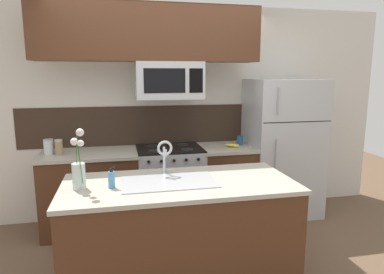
{
  "coord_description": "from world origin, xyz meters",
  "views": [
    {
      "loc": [
        -0.57,
        -2.99,
        1.77
      ],
      "look_at": [
        0.13,
        0.27,
        1.16
      ],
      "focal_mm": 32.0,
      "sensor_mm": 36.0,
      "label": 1
    }
  ],
  "objects_px": {
    "banana_bunch": "(233,145)",
    "dish_soap_bottle": "(112,179)",
    "stove_range": "(170,185)",
    "coffee_tin": "(240,140)",
    "refrigerator": "(282,148)",
    "storage_jar_medium": "(59,147)",
    "storage_jar_tall": "(49,147)",
    "sink_faucet": "(165,153)",
    "microwave": "(169,80)",
    "flower_vase": "(79,171)"
  },
  "relations": [
    {
      "from": "microwave",
      "to": "refrigerator",
      "type": "relative_size",
      "value": 0.43
    },
    {
      "from": "storage_jar_tall",
      "to": "dish_soap_bottle",
      "type": "distance_m",
      "value": 1.48
    },
    {
      "from": "coffee_tin",
      "to": "dish_soap_bottle",
      "type": "bearing_deg",
      "value": -138.79
    },
    {
      "from": "sink_faucet",
      "to": "flower_vase",
      "type": "height_order",
      "value": "flower_vase"
    },
    {
      "from": "storage_jar_tall",
      "to": "sink_faucet",
      "type": "distance_m",
      "value": 1.55
    },
    {
      "from": "stove_range",
      "to": "banana_bunch",
      "type": "distance_m",
      "value": 0.9
    },
    {
      "from": "sink_faucet",
      "to": "microwave",
      "type": "bearing_deg",
      "value": 79.19
    },
    {
      "from": "banana_bunch",
      "to": "coffee_tin",
      "type": "xyz_separation_m",
      "value": [
        0.13,
        0.11,
        0.03
      ]
    },
    {
      "from": "coffee_tin",
      "to": "storage_jar_tall",
      "type": "bearing_deg",
      "value": -179.1
    },
    {
      "from": "stove_range",
      "to": "storage_jar_tall",
      "type": "height_order",
      "value": "storage_jar_tall"
    },
    {
      "from": "storage_jar_medium",
      "to": "flower_vase",
      "type": "distance_m",
      "value": 1.28
    },
    {
      "from": "stove_range",
      "to": "storage_jar_medium",
      "type": "distance_m",
      "value": 1.33
    },
    {
      "from": "coffee_tin",
      "to": "sink_faucet",
      "type": "bearing_deg",
      "value": -135.0
    },
    {
      "from": "refrigerator",
      "to": "storage_jar_medium",
      "type": "relative_size",
      "value": 10.23
    },
    {
      "from": "refrigerator",
      "to": "dish_soap_bottle",
      "type": "bearing_deg",
      "value": -147.83
    },
    {
      "from": "stove_range",
      "to": "microwave",
      "type": "distance_m",
      "value": 1.24
    },
    {
      "from": "refrigerator",
      "to": "coffee_tin",
      "type": "bearing_deg",
      "value": 176.88
    },
    {
      "from": "sink_faucet",
      "to": "flower_vase",
      "type": "distance_m",
      "value": 0.73
    },
    {
      "from": "dish_soap_bottle",
      "to": "flower_vase",
      "type": "relative_size",
      "value": 0.34
    },
    {
      "from": "banana_bunch",
      "to": "dish_soap_bottle",
      "type": "xyz_separation_m",
      "value": [
        -1.41,
        -1.23,
        0.05
      ]
    },
    {
      "from": "stove_range",
      "to": "banana_bunch",
      "type": "height_order",
      "value": "banana_bunch"
    },
    {
      "from": "sink_faucet",
      "to": "dish_soap_bottle",
      "type": "xyz_separation_m",
      "value": [
        -0.45,
        -0.26,
        -0.13
      ]
    },
    {
      "from": "stove_range",
      "to": "coffee_tin",
      "type": "xyz_separation_m",
      "value": [
        0.89,
        0.05,
        0.5
      ]
    },
    {
      "from": "banana_bunch",
      "to": "dish_soap_bottle",
      "type": "relative_size",
      "value": 1.14
    },
    {
      "from": "storage_jar_medium",
      "to": "stove_range",
      "type": "bearing_deg",
      "value": 1.68
    },
    {
      "from": "dish_soap_bottle",
      "to": "stove_range",
      "type": "bearing_deg",
      "value": 63.56
    },
    {
      "from": "storage_jar_medium",
      "to": "banana_bunch",
      "type": "bearing_deg",
      "value": -0.75
    },
    {
      "from": "sink_faucet",
      "to": "coffee_tin",
      "type": "bearing_deg",
      "value": 45.0
    },
    {
      "from": "microwave",
      "to": "storage_jar_medium",
      "type": "xyz_separation_m",
      "value": [
        -1.22,
        -0.01,
        -0.71
      ]
    },
    {
      "from": "refrigerator",
      "to": "storage_jar_medium",
      "type": "xyz_separation_m",
      "value": [
        -2.66,
        -0.06,
        0.14
      ]
    },
    {
      "from": "stove_range",
      "to": "storage_jar_medium",
      "type": "height_order",
      "value": "storage_jar_medium"
    },
    {
      "from": "refrigerator",
      "to": "coffee_tin",
      "type": "height_order",
      "value": "refrigerator"
    },
    {
      "from": "refrigerator",
      "to": "storage_jar_medium",
      "type": "height_order",
      "value": "refrigerator"
    },
    {
      "from": "microwave",
      "to": "dish_soap_bottle",
      "type": "relative_size",
      "value": 4.51
    },
    {
      "from": "banana_bunch",
      "to": "sink_faucet",
      "type": "relative_size",
      "value": 0.62
    },
    {
      "from": "microwave",
      "to": "coffee_tin",
      "type": "xyz_separation_m",
      "value": [
        0.89,
        0.07,
        -0.74
      ]
    },
    {
      "from": "dish_soap_bottle",
      "to": "banana_bunch",
      "type": "bearing_deg",
      "value": 41.17
    },
    {
      "from": "coffee_tin",
      "to": "flower_vase",
      "type": "height_order",
      "value": "flower_vase"
    },
    {
      "from": "coffee_tin",
      "to": "dish_soap_bottle",
      "type": "distance_m",
      "value": 2.03
    },
    {
      "from": "storage_jar_tall",
      "to": "sink_faucet",
      "type": "relative_size",
      "value": 0.54
    },
    {
      "from": "storage_jar_medium",
      "to": "coffee_tin",
      "type": "height_order",
      "value": "storage_jar_medium"
    },
    {
      "from": "refrigerator",
      "to": "flower_vase",
      "type": "bearing_deg",
      "value": -151.01
    },
    {
      "from": "flower_vase",
      "to": "dish_soap_bottle",
      "type": "bearing_deg",
      "value": -5.73
    },
    {
      "from": "refrigerator",
      "to": "storage_jar_tall",
      "type": "distance_m",
      "value": 2.77
    },
    {
      "from": "banana_bunch",
      "to": "flower_vase",
      "type": "xyz_separation_m",
      "value": [
        -1.64,
        -1.2,
        0.12
      ]
    },
    {
      "from": "banana_bunch",
      "to": "flower_vase",
      "type": "distance_m",
      "value": 2.04
    },
    {
      "from": "storage_jar_medium",
      "to": "dish_soap_bottle",
      "type": "relative_size",
      "value": 1.01
    },
    {
      "from": "stove_range",
      "to": "banana_bunch",
      "type": "bearing_deg",
      "value": -4.61
    },
    {
      "from": "storage_jar_tall",
      "to": "storage_jar_medium",
      "type": "height_order",
      "value": "storage_jar_medium"
    },
    {
      "from": "storage_jar_medium",
      "to": "banana_bunch",
      "type": "height_order",
      "value": "storage_jar_medium"
    }
  ]
}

